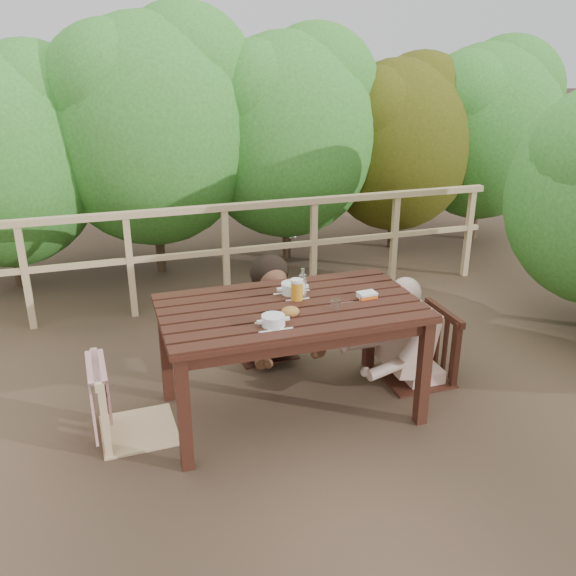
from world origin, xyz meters
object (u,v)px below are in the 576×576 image
object	(u,v)px
diner_right	(424,295)
butter_tub	(367,296)
chair_left	(132,364)
bread_roll	(290,312)
woman	(262,275)
soup_near	(273,322)
beer_glass	(297,291)
soup_far	(293,289)
chair_far	(263,301)
bottle	(303,284)
chair_right	(418,317)
tumbler	(335,306)
table	(290,360)

from	to	relation	value
diner_right	butter_tub	world-z (taller)	diner_right
chair_left	bread_roll	size ratio (longest dim) A/B	8.39
diner_right	bread_roll	world-z (taller)	diner_right
woman	bread_roll	world-z (taller)	woman
soup_near	beer_glass	bearing A→B (deg)	52.20
soup_far	butter_tub	size ratio (longest dim) A/B	2.14
chair_far	bottle	distance (m)	0.91
woman	bread_roll	bearing A→B (deg)	78.87
beer_glass	bottle	bearing A→B (deg)	24.23
chair_left	bottle	distance (m)	1.22
bread_roll	beer_glass	size ratio (longest dim) A/B	0.75
chair_right	tumbler	size ratio (longest dim) A/B	12.95
chair_right	table	bearing A→B (deg)	-82.41
woman	beer_glass	distance (m)	0.86
chair_far	diner_right	world-z (taller)	diner_right
chair_left	woman	distance (m)	1.39
soup_far	diner_right	bearing A→B (deg)	-2.54
beer_glass	chair_right	bearing A→B (deg)	4.26
chair_left	tumbler	bearing A→B (deg)	-101.98
tumbler	bread_roll	bearing A→B (deg)	178.61
soup_near	butter_tub	world-z (taller)	soup_near
woman	diner_right	distance (m)	1.28
chair_left	soup_far	bearing A→B (deg)	-85.69
chair_left	tumbler	world-z (taller)	chair_left
bread_roll	beer_glass	xyz separation A→B (m)	(0.12, 0.23, 0.04)
chair_right	beer_glass	xyz separation A→B (m)	(-0.98, -0.07, 0.36)
bottle	butter_tub	distance (m)	0.44
chair_right	bottle	bearing A→B (deg)	-86.81
chair_far	bread_roll	distance (m)	1.11
soup_far	butter_tub	xyz separation A→B (m)	(0.45, -0.23, -0.02)
beer_glass	tumbler	size ratio (longest dim) A/B	2.03
soup_near	tumbler	size ratio (longest dim) A/B	3.08
soup_near	soup_far	bearing A→B (deg)	59.05
table	bottle	world-z (taller)	bottle
soup_near	bread_roll	xyz separation A→B (m)	(0.14, 0.12, -0.01)
soup_far	butter_tub	distance (m)	0.51
woman	bottle	distance (m)	0.85
beer_glass	bottle	xyz separation A→B (m)	(0.05, 0.02, 0.03)
beer_glass	soup_near	bearing A→B (deg)	-127.80
chair_left	woman	bearing A→B (deg)	-54.07
beer_glass	tumbler	distance (m)	0.30
beer_glass	chair_left	bearing A→B (deg)	-179.74
bread_roll	butter_tub	world-z (taller)	bread_roll
bottle	tumbler	distance (m)	0.30
chair_far	chair_right	bearing A→B (deg)	-42.51
soup_near	bottle	world-z (taller)	bottle
diner_right	beer_glass	bearing A→B (deg)	94.15
soup_near	bread_roll	world-z (taller)	soup_near
table	diner_right	xyz separation A→B (m)	(1.07, 0.14, 0.29)
table	beer_glass	bearing A→B (deg)	44.42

